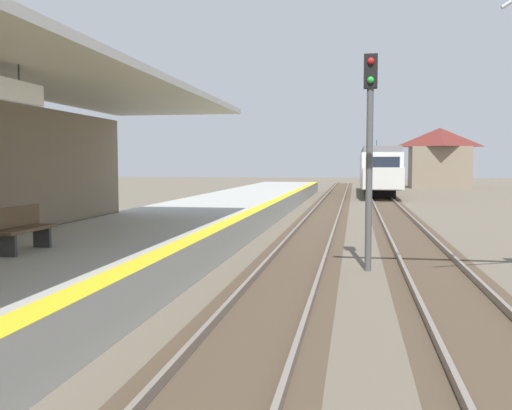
{
  "coord_description": "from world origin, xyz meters",
  "views": [
    {
      "loc": [
        3.39,
        3.05,
        2.61
      ],
      "look_at": [
        2.19,
        9.97,
        2.1
      ],
      "focal_mm": 40.03,
      "sensor_mm": 36.0,
      "label": 1
    }
  ],
  "objects": [
    {
      "name": "station_platform",
      "position": [
        -2.5,
        16.0,
        0.45
      ],
      "size": [
        5.0,
        80.0,
        0.91
      ],
      "color": "#A8A8A3",
      "rests_on": "ground"
    },
    {
      "name": "track_pair_nearest_platform",
      "position": [
        1.9,
        20.0,
        0.05
      ],
      "size": [
        2.34,
        120.0,
        0.16
      ],
      "color": "#4C3D2D",
      "rests_on": "ground"
    },
    {
      "name": "track_pair_middle",
      "position": [
        5.3,
        20.0,
        0.05
      ],
      "size": [
        2.34,
        120.0,
        0.16
      ],
      "color": "#4C3D2D",
      "rests_on": "ground"
    },
    {
      "name": "approaching_train",
      "position": [
        5.3,
        52.75,
        2.18
      ],
      "size": [
        2.93,
        19.6,
        4.76
      ],
      "color": "silver",
      "rests_on": "ground"
    },
    {
      "name": "rail_signal_post",
      "position": [
        3.73,
        17.06,
        3.19
      ],
      "size": [
        0.32,
        0.34,
        5.2
      ],
      "color": "#4C4C4C",
      "rests_on": "ground"
    },
    {
      "name": "platform_bench",
      "position": [
        -2.97,
        13.09,
        1.37
      ],
      "size": [
        0.45,
        1.6,
        0.88
      ],
      "color": "brown",
      "rests_on": "station_platform"
    },
    {
      "name": "distant_trackside_house",
      "position": [
        12.22,
        66.52,
        3.34
      ],
      "size": [
        6.6,
        5.28,
        6.4
      ],
      "color": "#7F705B",
      "rests_on": "ground"
    }
  ]
}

